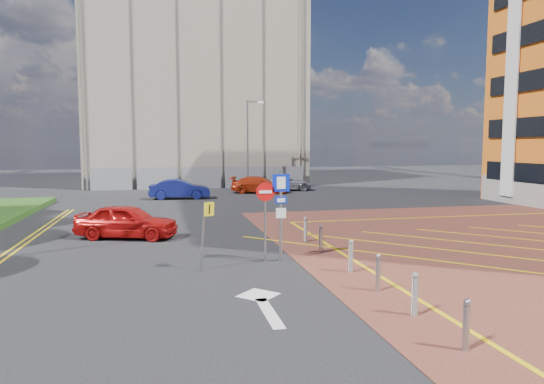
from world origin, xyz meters
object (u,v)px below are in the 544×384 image
object	(u,v)px
car_silver_back	(286,183)
car_blue_back	(180,189)
sign_cluster	(275,206)
car_red_left	(127,221)
car_red_back	(260,185)
lamp_back	(249,141)
warning_sign	(205,227)

from	to	relation	value
car_silver_back	car_blue_back	bearing A→B (deg)	117.06
sign_cluster	car_red_left	distance (m)	7.82
sign_cluster	car_red_back	world-z (taller)	sign_cluster
lamp_back	sign_cluster	world-z (taller)	lamp_back
car_blue_back	car_silver_back	xyz separation A→B (m)	(9.47, 4.75, -0.10)
car_blue_back	sign_cluster	bearing A→B (deg)	-169.17
lamp_back	sign_cluster	xyz separation A→B (m)	(-3.78, -27.02, -2.41)
lamp_back	car_red_left	distance (m)	23.56
car_red_back	car_silver_back	size ratio (longest dim) A/B	1.05
warning_sign	car_red_back	distance (m)	25.30
lamp_back	car_red_back	bearing A→B (deg)	-83.73
sign_cluster	car_red_back	distance (m)	24.14
lamp_back	car_red_left	world-z (taller)	lamp_back
lamp_back	car_silver_back	size ratio (longest dim) A/B	1.73
car_red_left	warning_sign	bearing A→B (deg)	-137.31
car_red_left	car_red_back	xyz separation A→B (m)	(9.48, 18.16, -0.04)
warning_sign	car_silver_back	bearing A→B (deg)	70.29
lamp_back	car_blue_back	size ratio (longest dim) A/B	1.79
sign_cluster	car_silver_back	distance (m)	26.41
car_red_left	car_blue_back	size ratio (longest dim) A/B	0.97
car_blue_back	car_red_back	size ratio (longest dim) A/B	0.93
car_blue_back	car_silver_back	distance (m)	10.60
lamp_back	car_blue_back	world-z (taller)	lamp_back
lamp_back	car_silver_back	distance (m)	5.09
warning_sign	car_silver_back	world-z (taller)	warning_sign
sign_cluster	car_silver_back	bearing A→B (deg)	74.84
car_blue_back	car_silver_back	world-z (taller)	car_blue_back
car_red_left	car_silver_back	distance (m)	23.33
lamp_back	car_red_back	world-z (taller)	lamp_back
warning_sign	sign_cluster	bearing A→B (deg)	15.11
car_red_left	sign_cluster	bearing A→B (deg)	-118.31
lamp_back	car_red_back	distance (m)	4.92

